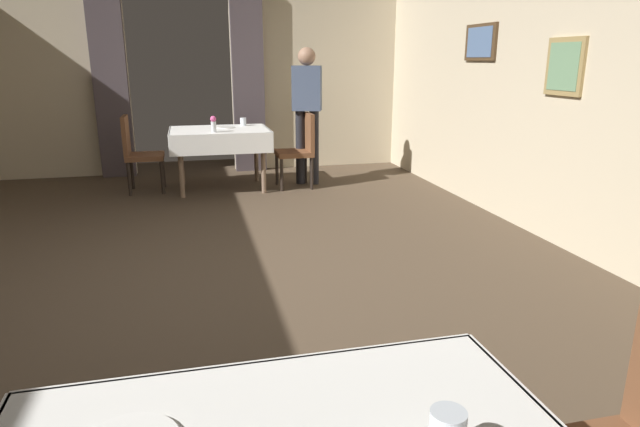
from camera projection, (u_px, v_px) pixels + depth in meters
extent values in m
plane|color=#4C3D2D|center=(191.00, 280.00, 4.01)|extent=(10.08, 10.08, 0.00)
cube|color=beige|center=(589.00, 69.00, 4.32)|extent=(0.12, 8.40, 3.00)
cube|color=#997F4C|center=(565.00, 67.00, 4.48)|extent=(0.03, 0.46, 0.47)
cube|color=#668C66|center=(563.00, 67.00, 4.48)|extent=(0.01, 0.37, 0.39)
cube|color=#47331E|center=(481.00, 42.00, 5.73)|extent=(0.03, 0.61, 0.37)
cube|color=slate|center=(479.00, 42.00, 5.72)|extent=(0.01, 0.50, 0.31)
cube|color=beige|center=(27.00, 65.00, 7.08)|extent=(2.50, 0.12, 3.00)
cube|color=beige|center=(317.00, 65.00, 7.96)|extent=(2.50, 0.12, 3.00)
cube|color=#4C4247|center=(110.00, 78.00, 7.23)|extent=(0.44, 0.14, 2.67)
cube|color=#4C4247|center=(248.00, 77.00, 7.64)|extent=(0.44, 0.14, 2.67)
cube|color=white|center=(262.00, 400.00, 1.57)|extent=(1.30, 0.02, 0.26)
cylinder|color=#7A604C|center=(181.00, 168.00, 6.31)|extent=(0.06, 0.06, 0.71)
cylinder|color=#7A604C|center=(263.00, 164.00, 6.53)|extent=(0.06, 0.06, 0.71)
cylinder|color=#7A604C|center=(181.00, 158.00, 6.98)|extent=(0.06, 0.06, 0.71)
cylinder|color=#7A604C|center=(256.00, 155.00, 7.20)|extent=(0.06, 0.06, 0.71)
cube|color=#7A604C|center=(219.00, 131.00, 6.65)|extent=(1.13, 0.87, 0.03)
cube|color=white|center=(219.00, 129.00, 6.65)|extent=(1.19, 0.93, 0.01)
cube|color=white|center=(222.00, 144.00, 6.24)|extent=(1.19, 0.02, 0.24)
cube|color=white|center=(218.00, 134.00, 7.11)|extent=(1.19, 0.02, 0.24)
cube|color=white|center=(170.00, 140.00, 6.55)|extent=(0.02, 0.93, 0.24)
cube|color=white|center=(268.00, 137.00, 6.81)|extent=(0.02, 0.93, 0.24)
cylinder|color=black|center=(163.00, 171.00, 6.88)|extent=(0.04, 0.04, 0.42)
cylinder|color=black|center=(162.00, 177.00, 6.52)|extent=(0.04, 0.04, 0.42)
cylinder|color=black|center=(132.00, 172.00, 6.79)|extent=(0.04, 0.04, 0.42)
cylinder|color=black|center=(129.00, 179.00, 6.43)|extent=(0.04, 0.04, 0.42)
cube|color=brown|center=(145.00, 156.00, 6.59)|extent=(0.44, 0.44, 0.06)
cube|color=brown|center=(126.00, 136.00, 6.48)|extent=(0.05, 0.42, 0.48)
cylinder|color=black|center=(282.00, 174.00, 6.67)|extent=(0.04, 0.04, 0.42)
cylinder|color=black|center=(277.00, 169.00, 7.02)|extent=(0.04, 0.04, 0.42)
cylinder|color=black|center=(312.00, 173.00, 6.75)|extent=(0.04, 0.04, 0.42)
cylinder|color=black|center=(305.00, 167.00, 7.11)|extent=(0.04, 0.04, 0.42)
cube|color=brown|center=(294.00, 153.00, 6.83)|extent=(0.44, 0.44, 0.06)
cube|color=brown|center=(309.00, 132.00, 6.80)|extent=(0.05, 0.42, 0.48)
cylinder|color=silver|center=(214.00, 127.00, 6.34)|extent=(0.06, 0.06, 0.13)
sphere|color=#D84C8C|center=(213.00, 119.00, 6.31)|extent=(0.07, 0.07, 0.07)
cylinder|color=silver|center=(243.00, 122.00, 6.97)|extent=(0.08, 0.08, 0.10)
cylinder|color=white|center=(226.00, 127.00, 6.76)|extent=(0.22, 0.22, 0.01)
cylinder|color=black|center=(300.00, 147.00, 7.01)|extent=(0.12, 0.12, 0.95)
cylinder|color=black|center=(314.00, 148.00, 7.00)|extent=(0.12, 0.12, 0.95)
cube|color=#3F4C66|center=(307.00, 88.00, 6.80)|extent=(0.41, 0.32, 0.55)
sphere|color=#9E755B|center=(307.00, 56.00, 6.69)|extent=(0.22, 0.22, 0.22)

